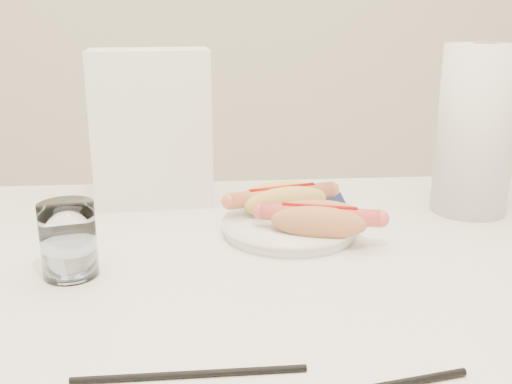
{
  "coord_description": "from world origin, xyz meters",
  "views": [
    {
      "loc": [
        -0.04,
        -0.67,
        1.06
      ],
      "look_at": [
        0.03,
        0.1,
        0.82
      ],
      "focal_mm": 41.66,
      "sensor_mm": 36.0,
      "label": 1
    }
  ],
  "objects": [
    {
      "name": "chopstick_near",
      "position": [
        -0.06,
        -0.22,
        0.75
      ],
      "size": [
        0.21,
        0.01,
        0.01
      ],
      "primitive_type": "cylinder",
      "rotation": [
        0.0,
        1.57,
        0.01
      ],
      "color": "black",
      "rests_on": "table"
    },
    {
      "name": "hotdog_right",
      "position": [
        0.11,
        0.07,
        0.79
      ],
      "size": [
        0.16,
        0.1,
        0.04
      ],
      "rotation": [
        0.0,
        0.0,
        -0.29
      ],
      "color": "#CC804F",
      "rests_on": "plate"
    },
    {
      "name": "paper_towel_roll",
      "position": [
        0.37,
        0.2,
        0.88
      ],
      "size": [
        0.15,
        0.15,
        0.26
      ],
      "primitive_type": "cylinder",
      "rotation": [
        0.0,
        0.0,
        -0.4
      ],
      "color": "silver",
      "rests_on": "table"
    },
    {
      "name": "plate",
      "position": [
        0.08,
        0.12,
        0.76
      ],
      "size": [
        0.21,
        0.21,
        0.02
      ],
      "primitive_type": "cylinder",
      "rotation": [
        0.0,
        0.0,
        -0.13
      ],
      "color": "white",
      "rests_on": "table"
    },
    {
      "name": "navy_napkin",
      "position": [
        0.1,
        0.21,
        0.75
      ],
      "size": [
        0.18,
        0.18,
        0.01
      ],
      "primitive_type": "cube",
      "rotation": [
        0.0,
        0.0,
        -0.08
      ],
      "color": "#121B39",
      "rests_on": "table"
    },
    {
      "name": "water_glass",
      "position": [
        -0.21,
        0.0,
        0.8
      ],
      "size": [
        0.07,
        0.07,
        0.09
      ],
      "primitive_type": "cylinder",
      "color": "silver",
      "rests_on": "table"
    },
    {
      "name": "hotdog_left",
      "position": [
        0.07,
        0.16,
        0.79
      ],
      "size": [
        0.17,
        0.1,
        0.05
      ],
      "rotation": [
        0.0,
        0.0,
        0.28
      ],
      "color": "#DEB859",
      "rests_on": "plate"
    },
    {
      "name": "napkin_box",
      "position": [
        -0.13,
        0.29,
        0.87
      ],
      "size": [
        0.19,
        0.12,
        0.25
      ],
      "primitive_type": "cube",
      "rotation": [
        0.0,
        0.0,
        0.07
      ],
      "color": "white",
      "rests_on": "table"
    },
    {
      "name": "table",
      "position": [
        0.0,
        0.0,
        0.69
      ],
      "size": [
        1.2,
        0.8,
        0.75
      ],
      "color": "white",
      "rests_on": "ground"
    }
  ]
}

